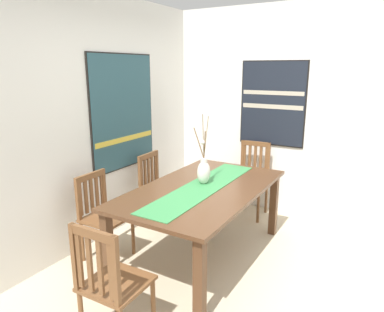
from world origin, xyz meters
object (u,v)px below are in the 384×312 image
painting_on_back_wall (123,112)px  centerpiece_vase (204,171)px  dining_table (203,196)px  chair_2 (102,214)px  chair_1 (110,282)px  chair_3 (252,178)px  painting_on_side_wall (273,104)px  chair_0 (158,187)px

painting_on_back_wall → centerpiece_vase: bearing=-96.8°
dining_table → chair_2: bearing=119.7°
chair_1 → chair_3: 2.67m
painting_on_side_wall → chair_3: bearing=152.8°
centerpiece_vase → chair_3: (1.22, -0.06, -0.40)m
chair_0 → chair_1: size_ratio=0.95×
chair_3 → painting_on_side_wall: 1.01m
chair_0 → centerpiece_vase: bearing=-113.0°
chair_0 → painting_on_side_wall: (1.14, -1.05, 0.99)m
chair_0 → painting_on_back_wall: (-0.22, 0.31, 0.93)m
chair_3 → centerpiece_vase: bearing=177.3°
chair_0 → painting_on_back_wall: size_ratio=0.66×
chair_2 → chair_3: (1.83, -0.90, 0.03)m
painting_on_back_wall → painting_on_side_wall: (1.36, -1.36, 0.05)m
dining_table → chair_2: chair_2 is taller
chair_3 → painting_on_back_wall: size_ratio=0.72×
chair_1 → chair_3: chair_3 is taller
chair_1 → chair_0: bearing=26.8°
chair_0 → chair_2: size_ratio=1.00×
chair_1 → painting_on_back_wall: size_ratio=0.70×
centerpiece_vase → painting_on_back_wall: painting_on_back_wall is taller
centerpiece_vase → chair_0: 1.02m
chair_2 → dining_table: bearing=-60.3°
chair_3 → painting_on_back_wall: 1.87m
dining_table → painting_on_back_wall: size_ratio=1.44×
chair_2 → chair_0: bearing=0.3°
chair_3 → painting_on_back_wall: painting_on_back_wall is taller
chair_0 → painting_on_back_wall: 1.01m
centerpiece_vase → chair_3: 1.29m
chair_3 → painting_on_back_wall: (-1.08, 1.22, 0.91)m
dining_table → chair_2: 1.04m
dining_table → chair_0: bearing=62.9°
painting_on_back_wall → chair_0: bearing=-54.3°
painting_on_side_wall → dining_table: bearing=174.4°
painting_on_side_wall → chair_1: bearing=177.3°
dining_table → centerpiece_vase: centerpiece_vase is taller
chair_0 → chair_2: 0.96m
chair_0 → chair_1: chair_1 is taller
centerpiece_vase → chair_0: bearing=67.0°
chair_1 → painting_on_back_wall: painting_on_back_wall is taller
chair_3 → chair_2: bearing=153.7°
chair_1 → painting_on_back_wall: 2.21m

